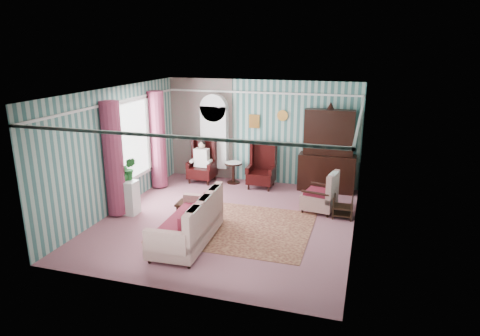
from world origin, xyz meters
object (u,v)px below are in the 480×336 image
(wingback_right, at_px, (261,166))
(coffee_table, at_px, (199,212))
(sofa, at_px, (186,217))
(seated_woman, at_px, (202,162))
(wingback_left, at_px, (202,161))
(round_side_table, at_px, (233,173))
(dresser_hutch, at_px, (328,148))
(bookcase, at_px, (214,142))
(floral_armchair, at_px, (320,193))
(nest_table, at_px, (343,207))
(plant_stand, at_px, (126,197))

(wingback_right, relative_size, coffee_table, 1.29)
(sofa, bearing_deg, seated_woman, 14.91)
(wingback_left, xyz_separation_m, round_side_table, (0.90, 0.15, -0.33))
(wingback_left, bearing_deg, round_side_table, 9.46)
(dresser_hutch, distance_m, coffee_table, 3.99)
(wingback_right, xyz_separation_m, sofa, (-0.55, -3.80, -0.06))
(bookcase, bearing_deg, sofa, -77.23)
(wingback_right, bearing_deg, floral_armchair, -36.16)
(seated_woman, distance_m, nest_table, 4.37)
(seated_woman, bearing_deg, nest_table, -20.85)
(bookcase, xyz_separation_m, wingback_left, (-0.25, -0.39, -0.50))
(bookcase, distance_m, wingback_left, 0.68)
(floral_armchair, bearing_deg, nest_table, -104.85)
(dresser_hutch, bearing_deg, wingback_right, -171.23)
(round_side_table, relative_size, plant_stand, 0.75)
(floral_armchair, bearing_deg, dresser_hutch, 10.58)
(bookcase, xyz_separation_m, sofa, (0.95, -4.19, -0.56))
(wingback_left, bearing_deg, wingback_right, 0.00)
(seated_woman, xyz_separation_m, floral_armchair, (3.50, -1.28, -0.14))
(round_side_table, bearing_deg, dresser_hutch, 2.64)
(wingback_right, distance_m, seated_woman, 1.75)
(nest_table, xyz_separation_m, coffee_table, (-3.08, -1.13, -0.06))
(wingback_right, bearing_deg, seated_woman, 180.00)
(dresser_hutch, height_order, wingback_right, dresser_hutch)
(wingback_right, bearing_deg, round_side_table, 169.99)
(nest_table, distance_m, plant_stand, 5.02)
(plant_stand, xyz_separation_m, floral_armchair, (4.30, 1.47, 0.05))
(plant_stand, bearing_deg, wingback_left, 73.78)
(bookcase, distance_m, nest_table, 4.37)
(wingback_left, xyz_separation_m, nest_table, (4.07, -1.55, -0.35))
(wingback_left, distance_m, wingback_right, 1.75)
(bookcase, bearing_deg, wingback_right, -14.57)
(bookcase, bearing_deg, nest_table, -26.92)
(nest_table, relative_size, floral_armchair, 0.60)
(dresser_hutch, distance_m, wingback_left, 3.55)
(sofa, height_order, coffee_table, sofa)
(round_side_table, height_order, sofa, sofa)
(dresser_hutch, bearing_deg, bookcase, 177.89)
(dresser_hutch, height_order, sofa, dresser_hutch)
(seated_woman, bearing_deg, coffee_table, -69.76)
(dresser_hutch, height_order, seated_woman, dresser_hutch)
(bookcase, relative_size, round_side_table, 3.73)
(seated_woman, bearing_deg, sofa, -72.48)
(round_side_table, bearing_deg, floral_armchair, -28.79)
(seated_woman, height_order, round_side_table, seated_woman)
(bookcase, height_order, seated_woman, bookcase)
(wingback_left, height_order, nest_table, wingback_left)
(round_side_table, xyz_separation_m, coffee_table, (0.09, -2.83, -0.09))
(seated_woman, xyz_separation_m, coffee_table, (0.99, -2.68, -0.38))
(round_side_table, height_order, nest_table, round_side_table)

